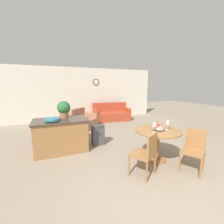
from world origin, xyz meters
The scene contains 14 objects.
ground_plane centered at (0.00, 0.00, 0.00)m, with size 24.00×24.00×0.00m, color gray.
wall_back centered at (0.00, 6.20, 1.35)m, with size 8.00×0.09×2.70m.
dining_table centered at (0.62, 1.00, 0.59)m, with size 1.06×1.06×0.76m.
dining_chair_near_left centered at (-0.01, 0.56, 0.50)m, with size 0.57×0.57×0.89m.
dining_chair_near_right centered at (1.05, 0.36, 0.50)m, with size 0.57×0.57×0.89m.
fruit_bowl centered at (0.62, 1.00, 0.83)m, with size 0.29×0.29×0.16m.
wine_glass_left centered at (0.43, 0.90, 0.93)m, with size 0.07×0.07×0.23m.
wine_glass_right centered at (0.83, 0.93, 0.93)m, with size 0.07×0.07×0.23m.
kitchen_island centered at (-1.46, 2.47, 0.45)m, with size 1.40×0.88×0.89m.
teal_bowl centered at (-1.66, 2.33, 0.94)m, with size 0.38×0.38×0.08m.
potted_plant centered at (-1.34, 2.70, 1.14)m, with size 0.37×0.37×0.47m.
trash_bin centered at (-0.39, 2.50, 0.30)m, with size 0.36×0.26×0.61m.
couch centered at (1.24, 5.45, 0.30)m, with size 1.95×1.20×0.88m.
armchair centered at (-0.42, 4.52, 0.28)m, with size 1.29×1.29×0.82m.
Camera 1 is at (-1.68, -1.72, 1.79)m, focal length 24.00 mm.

